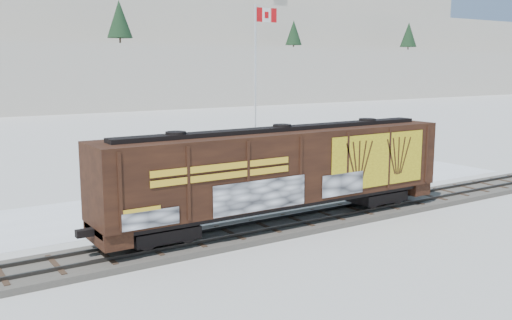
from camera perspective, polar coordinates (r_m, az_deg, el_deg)
ground at (r=30.51m, az=7.16°, el=-5.95°), size 500.00×500.00×0.00m
rail_track at (r=30.47m, az=7.17°, el=-5.68°), size 50.00×3.40×0.43m
parking_strip at (r=36.36m, az=-0.53°, el=-3.35°), size 40.00×8.00×0.03m
hopper_railcar at (r=28.01m, az=2.61°, el=-0.88°), size 18.88×3.06×4.69m
flagpole at (r=41.52m, az=0.06°, el=4.67°), size 2.30×0.90×12.33m
car_silver at (r=33.60m, az=-11.71°, el=-3.37°), size 4.20×1.93×1.40m
car_white at (r=36.26m, az=-1.91°, el=-2.02°), size 5.20×2.21×1.67m
car_dark at (r=39.59m, az=5.30°, el=-1.21°), size 5.50×3.12×1.50m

